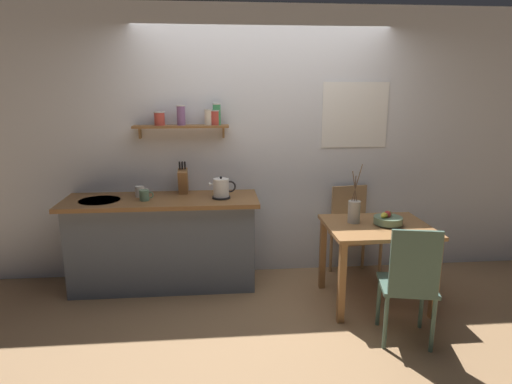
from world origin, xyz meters
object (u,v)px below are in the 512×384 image
at_px(dining_chair_near, 410,281).
at_px(electric_kettle, 221,189).
at_px(fruit_bowl, 388,219).
at_px(dining_table, 377,238).
at_px(coffee_mug_by_sink, 140,192).
at_px(coffee_mug_spare, 145,195).
at_px(dining_chair_far, 353,227).
at_px(twig_vase, 354,211).
at_px(knife_block, 183,181).

height_order(dining_chair_near, electric_kettle, electric_kettle).
relative_size(dining_chair_near, fruit_bowl, 3.80).
relative_size(dining_table, coffee_mug_by_sink, 7.05).
bearing_deg(coffee_mug_spare, dining_chair_near, -28.35).
xyz_separation_m(dining_chair_far, coffee_mug_spare, (-2.06, -0.18, 0.43)).
bearing_deg(dining_chair_far, twig_vase, -107.70).
xyz_separation_m(fruit_bowl, twig_vase, (-0.28, 0.10, 0.05)).
bearing_deg(coffee_mug_spare, electric_kettle, 1.49).
relative_size(dining_table, fruit_bowl, 3.63).
relative_size(twig_vase, knife_block, 1.63).
height_order(dining_table, coffee_mug_spare, coffee_mug_spare).
bearing_deg(dining_chair_near, fruit_bowl, 83.32).
bearing_deg(twig_vase, dining_table, -26.30).
bearing_deg(knife_block, dining_chair_far, -1.79).
bearing_deg(coffee_mug_by_sink, twig_vase, -14.14).
distance_m(twig_vase, coffee_mug_by_sink, 2.02).
relative_size(dining_chair_near, coffee_mug_spare, 7.23).
xyz_separation_m(dining_table, fruit_bowl, (0.09, -0.00, 0.17)).
bearing_deg(twig_vase, dining_chair_near, -75.70).
relative_size(fruit_bowl, coffee_mug_spare, 1.90).
relative_size(dining_table, coffee_mug_spare, 6.89).
xyz_separation_m(fruit_bowl, coffee_mug_spare, (-2.17, 0.45, 0.16)).
bearing_deg(dining_chair_far, knife_block, 178.21).
height_order(twig_vase, coffee_mug_spare, twig_vase).
xyz_separation_m(dining_chair_near, coffee_mug_spare, (-2.09, 1.13, 0.42)).
bearing_deg(dining_chair_far, electric_kettle, -173.07).
height_order(dining_chair_near, coffee_mug_spare, coffee_mug_spare).
xyz_separation_m(fruit_bowl, electric_kettle, (-1.45, 0.47, 0.20)).
xyz_separation_m(dining_table, dining_chair_far, (-0.02, 0.63, -0.10)).
relative_size(knife_block, coffee_mug_by_sink, 2.55).
relative_size(dining_chair_far, fruit_bowl, 3.72).
bearing_deg(coffee_mug_spare, coffee_mug_by_sink, 114.55).
bearing_deg(coffee_mug_spare, knife_block, 34.78).
bearing_deg(coffee_mug_by_sink, dining_table, -15.29).
bearing_deg(twig_vase, electric_kettle, 162.56).
relative_size(dining_chair_near, knife_block, 2.89).
relative_size(dining_table, twig_vase, 1.69).
bearing_deg(dining_chair_far, coffee_mug_by_sink, -178.90).
bearing_deg(dining_table, dining_chair_near, -89.42).
bearing_deg(dining_chair_near, coffee_mug_by_sink, 149.50).
distance_m(electric_kettle, knife_block, 0.43).
bearing_deg(knife_block, coffee_mug_spare, -145.22).
bearing_deg(coffee_mug_by_sink, electric_kettle, -8.96).
height_order(electric_kettle, coffee_mug_spare, electric_kettle).
distance_m(dining_chair_far, electric_kettle, 1.44).
relative_size(dining_table, dining_chair_near, 0.95).
height_order(dining_chair_near, dining_chair_far, dining_chair_near).
xyz_separation_m(dining_table, electric_kettle, (-1.37, 0.46, 0.37)).
distance_m(fruit_bowl, coffee_mug_by_sink, 2.31).
relative_size(dining_chair_near, coffee_mug_by_sink, 7.38).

